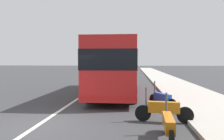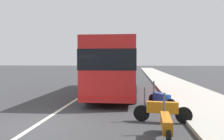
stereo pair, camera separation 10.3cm
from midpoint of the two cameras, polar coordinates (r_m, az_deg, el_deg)
ground_plane at (r=8.07m, az=-19.33°, el=-13.58°), size 220.00×220.00×0.00m
sidewalk_curb at (r=17.53m, az=17.65°, el=-4.81°), size 110.00×3.60×0.14m
lane_divider_line at (r=17.48m, az=-5.26°, el=-4.95°), size 110.00×0.16×0.01m
coach_bus at (r=14.85m, az=0.86°, el=1.10°), size 10.71×2.77×3.37m
motorcycle_mid_row at (r=6.21m, az=13.99°, el=-13.87°), size 2.29×0.32×1.25m
motorcycle_far_end at (r=8.17m, az=12.90°, el=-9.97°), size 0.36×2.06×1.24m
motorcycle_angled at (r=10.35m, az=12.64°, el=-7.42°), size 1.83×1.04×1.24m
car_ahead_same_lane at (r=44.22m, az=4.20°, el=0.29°), size 3.95×1.95×1.46m
car_behind_bus at (r=43.59m, az=-1.67°, el=0.25°), size 4.54×2.07×1.46m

